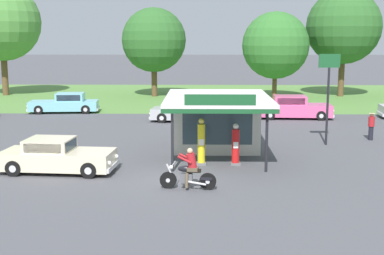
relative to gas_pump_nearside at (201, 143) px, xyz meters
The scene contains 16 objects.
ground_plane 2.67m from the gas_pump_nearside, 113.55° to the right, with size 300.00×300.00×0.00m, color #4C4C51.
grass_verge_strip 27.75m from the gas_pump_nearside, 92.06° to the left, with size 120.00×24.00×0.01m, color #56843D.
service_station_kiosk 3.06m from the gas_pump_nearside, 75.13° to the left, with size 4.87×6.70×3.34m.
gas_pump_nearside is the anchor object (origin of this frame).
gas_pump_offside 1.53m from the gas_pump_nearside, ahead, with size 0.44×0.44×1.87m.
motorcycle_with_rider 3.92m from the gas_pump_nearside, 96.75° to the right, with size 2.14×0.70×1.58m.
featured_classic_sedan 6.28m from the gas_pump_nearside, 167.04° to the right, with size 4.98×2.28×1.43m.
parked_car_back_row_centre_right 15.16m from the gas_pump_nearside, 64.90° to the left, with size 5.38×2.22×1.59m.
parked_car_back_row_left 19.29m from the gas_pump_nearside, 122.35° to the left, with size 5.38×2.28×1.48m.
parked_car_second_row_spare 12.22m from the gas_pump_nearside, 93.60° to the left, with size 5.33×2.41×1.45m.
bystander_chatting_near_pumps 11.09m from the gas_pump_nearside, 32.04° to the left, with size 0.34×0.34×1.52m.
tree_oak_left 28.16m from the gas_pump_nearside, 99.73° to the left, with size 6.09×6.09×8.41m.
tree_oak_centre 34.67m from the gas_pump_nearside, 124.36° to the left, with size 7.41×7.41×10.74m.
tree_oak_far_left 26.46m from the gas_pump_nearside, 75.23° to the left, with size 6.06×6.06×7.93m.
tree_oak_right 31.39m from the gas_pump_nearside, 64.58° to the left, with size 7.02×7.02×10.10m.
roadside_pole_sign 8.33m from the gas_pump_nearside, 34.31° to the left, with size 1.10×0.12×4.78m.
Camera 1 is at (1.02, -20.69, 5.65)m, focal length 49.23 mm.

